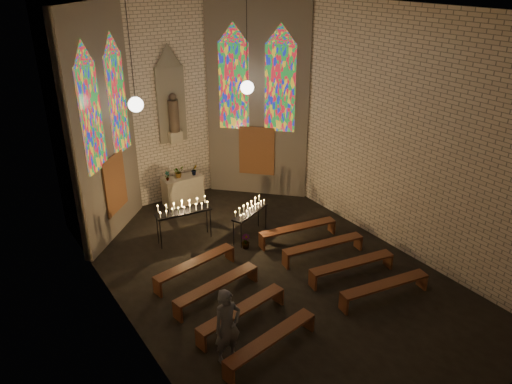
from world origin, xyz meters
TOP-DOWN VIEW (x-y plane):
  - floor at (0.00, 0.00)m, footprint 12.00×12.00m
  - room at (-0.00, 3.37)m, footprint 8.22×12.43m
  - altar at (0.00, 5.45)m, footprint 1.40×0.60m
  - flower_vase_left at (-0.55, 5.45)m, footprint 0.21×0.16m
  - flower_vase_center at (-0.09, 5.52)m, footprint 0.45×0.42m
  - flower_vase_right at (0.46, 5.38)m, footprint 0.22×0.18m
  - aisle_flower_pot at (0.17, 1.56)m, footprint 0.32×0.32m
  - votive_stand_left at (-1.15, 3.00)m, footprint 1.75×0.62m
  - votive_stand_right at (0.67, 2.07)m, footprint 1.53×0.93m
  - pew_left_0 at (-1.78, 1.06)m, footprint 2.55×0.77m
  - pew_right_0 at (1.78, 1.06)m, footprint 2.55×0.77m
  - pew_left_1 at (-1.78, -0.14)m, footprint 2.55×0.77m
  - pew_right_1 at (1.78, -0.14)m, footprint 2.55×0.77m
  - pew_left_2 at (-1.78, -1.34)m, footprint 2.55×0.77m
  - pew_right_2 at (1.78, -1.34)m, footprint 2.55×0.77m
  - pew_left_3 at (-1.78, -2.54)m, footprint 2.55×0.77m
  - pew_right_3 at (1.78, -2.54)m, footprint 2.55×0.77m
  - visitor at (-2.65, -2.14)m, footprint 0.67×0.46m

SIDE VIEW (x-z plane):
  - floor at x=0.00m, z-range 0.00..0.00m
  - aisle_flower_pot at x=0.17m, z-range 0.00..0.45m
  - pew_left_0 at x=-1.78m, z-range 0.15..0.64m
  - pew_right_0 at x=1.78m, z-range 0.15..0.64m
  - pew_left_1 at x=-1.78m, z-range 0.15..0.64m
  - pew_right_1 at x=1.78m, z-range 0.15..0.64m
  - pew_left_2 at x=-1.78m, z-range 0.15..0.64m
  - pew_right_2 at x=1.78m, z-range 0.15..0.64m
  - pew_left_3 at x=-1.78m, z-range 0.15..0.64m
  - pew_right_3 at x=1.78m, z-range 0.15..0.64m
  - altar at x=0.00m, z-range 0.00..1.00m
  - visitor at x=-2.65m, z-range 0.00..1.78m
  - votive_stand_right at x=0.67m, z-range 0.40..1.51m
  - votive_stand_left at x=-1.15m, z-range 0.45..1.71m
  - flower_vase_left at x=-0.55m, z-range 1.00..1.34m
  - flower_vase_right at x=0.46m, z-range 1.00..1.40m
  - flower_vase_center at x=-0.09m, z-range 1.00..1.41m
  - room at x=0.00m, z-range 0.21..7.22m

